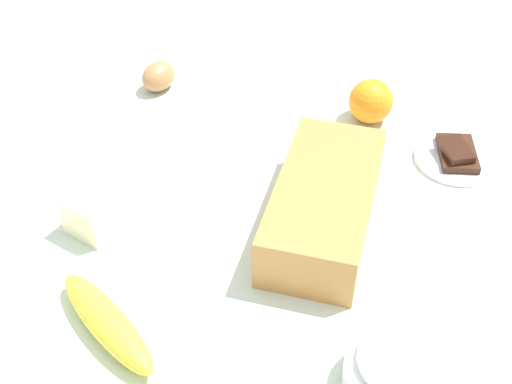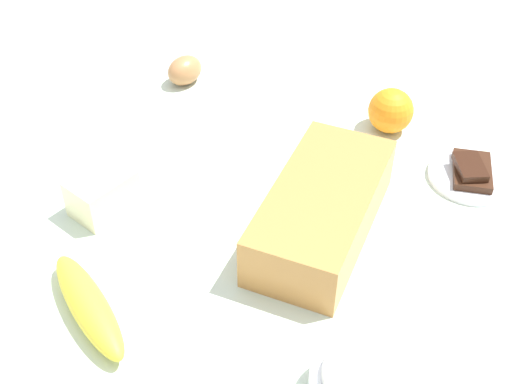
{
  "view_description": "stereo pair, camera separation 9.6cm",
  "coord_description": "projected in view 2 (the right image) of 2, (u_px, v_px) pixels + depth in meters",
  "views": [
    {
      "loc": [
        0.68,
        0.23,
        0.67
      ],
      "look_at": [
        0.0,
        0.0,
        0.04
      ],
      "focal_mm": 47.47,
      "sensor_mm": 36.0,
      "label": 1
    },
    {
      "loc": [
        0.64,
        0.32,
        0.67
      ],
      "look_at": [
        0.0,
        0.0,
        0.04
      ],
      "focal_mm": 47.47,
      "sensor_mm": 36.0,
      "label": 2
    }
  ],
  "objects": [
    {
      "name": "ground_plane",
      "position": [
        256.0,
        218.0,
        0.99
      ],
      "size": [
        2.4,
        2.4,
        0.02
      ],
      "primitive_type": "cube",
      "color": "silver"
    },
    {
      "name": "loaf_pan",
      "position": [
        322.0,
        209.0,
        0.93
      ],
      "size": [
        0.29,
        0.15,
        0.08
      ],
      "rotation": [
        0.0,
        0.0,
        0.06
      ],
      "color": "#B77A3D",
      "rests_on": "ground_plane"
    },
    {
      "name": "banana",
      "position": [
        89.0,
        305.0,
        0.83
      ],
      "size": [
        0.14,
        0.19,
        0.04
      ],
      "primitive_type": "ellipsoid",
      "rotation": [
        0.0,
        0.0,
        1.03
      ],
      "color": "yellow",
      "rests_on": "ground_plane"
    },
    {
      "name": "orange_fruit",
      "position": [
        391.0,
        111.0,
        1.11
      ],
      "size": [
        0.07,
        0.07,
        0.07
      ],
      "primitive_type": "sphere",
      "color": "orange",
      "rests_on": "ground_plane"
    },
    {
      "name": "butter_block",
      "position": [
        103.0,
        193.0,
        0.97
      ],
      "size": [
        0.1,
        0.08,
        0.06
      ],
      "primitive_type": "cube",
      "rotation": [
        0.0,
        0.0,
        -0.25
      ],
      "color": "#F4EDB2",
      "rests_on": "ground_plane"
    },
    {
      "name": "egg_near_butter",
      "position": [
        185.0,
        70.0,
        1.23
      ],
      "size": [
        0.08,
        0.07,
        0.05
      ],
      "primitive_type": "ellipsoid",
      "rotation": [
        0.0,
        1.57,
        6.01
      ],
      "color": "#AB7346",
      "rests_on": "ground_plane"
    },
    {
      "name": "chocolate_plate",
      "position": [
        471.0,
        174.0,
        1.03
      ],
      "size": [
        0.13,
        0.13,
        0.03
      ],
      "color": "white",
      "rests_on": "ground_plane"
    }
  ]
}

